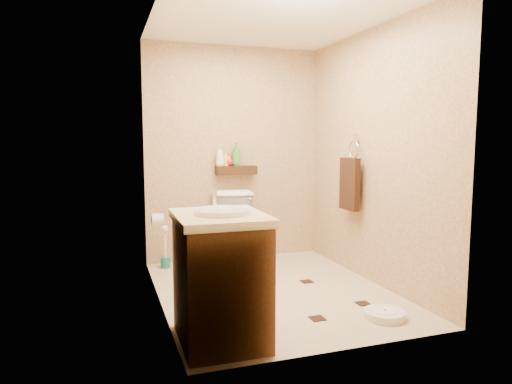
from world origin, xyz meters
name	(u,v)px	position (x,y,z in m)	size (l,w,h in m)	color
ground	(273,291)	(0.00, 0.00, 0.00)	(2.50, 2.50, 0.00)	beige
wall_back	(234,154)	(0.00, 1.25, 1.20)	(2.00, 0.04, 2.40)	tan
wall_front	(345,165)	(0.00, -1.25, 1.20)	(2.00, 0.04, 2.40)	tan
wall_left	(157,159)	(-1.00, 0.00, 1.20)	(0.04, 2.50, 2.40)	tan
wall_right	(372,157)	(1.00, 0.00, 1.20)	(0.04, 2.50, 2.40)	tan
ceiling	(274,16)	(0.00, 0.00, 2.40)	(2.00, 2.50, 0.02)	white
wall_shelf	(236,170)	(0.00, 1.17, 1.02)	(0.46, 0.14, 0.10)	#3C2610
floor_accents	(278,291)	(0.03, -0.04, 0.00)	(1.26, 1.44, 0.01)	black
toilet	(238,231)	(-0.09, 0.83, 0.40)	(0.45, 0.79, 0.80)	white
vanity	(220,276)	(-0.70, -0.85, 0.45)	(0.60, 0.72, 1.01)	brown
bathroom_scale	(385,314)	(0.58, -0.88, 0.03)	(0.35, 0.35, 0.06)	silver
toilet_brush	(165,253)	(-0.82, 1.07, 0.16)	(0.11, 0.11, 0.46)	#1B6A6E
towel_ring	(350,181)	(0.91, 0.25, 0.95)	(0.12, 0.30, 0.76)	silver
toilet_paper	(157,219)	(-0.94, 0.65, 0.60)	(0.12, 0.11, 0.12)	silver
bottle_a	(220,156)	(-0.19, 1.17, 1.18)	(0.09, 0.09, 0.23)	white
bottle_b	(226,159)	(-0.12, 1.17, 1.15)	(0.07, 0.08, 0.17)	yellow
bottle_c	(228,160)	(-0.09, 1.17, 1.13)	(0.10, 0.10, 0.13)	red
bottle_d	(236,154)	(0.00, 1.17, 1.20)	(0.10, 0.10, 0.26)	#408F2F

